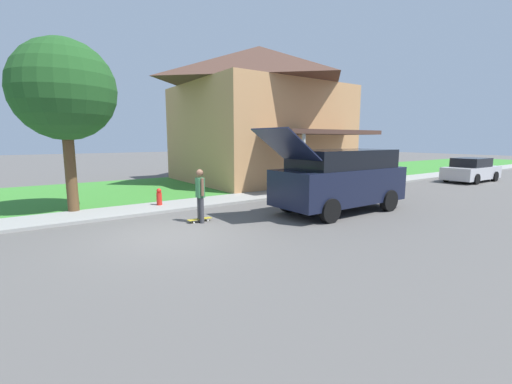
{
  "coord_description": "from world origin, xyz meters",
  "views": [
    {
      "loc": [
        8.63,
        -3.31,
        2.55
      ],
      "look_at": [
        -0.08,
        2.82,
        0.9
      ],
      "focal_mm": 24.0,
      "sensor_mm": 36.0,
      "label": 1
    }
  ],
  "objects_px": {
    "fire_hydrant": "(159,197)",
    "skateboarder": "(200,193)",
    "lawn_tree_near": "(64,91)",
    "car_down_street": "(471,170)",
    "suv_parked": "(340,178)",
    "skateboard": "(200,219)"
  },
  "relations": [
    {
      "from": "lawn_tree_near",
      "to": "fire_hydrant",
      "type": "height_order",
      "value": "lawn_tree_near"
    },
    {
      "from": "lawn_tree_near",
      "to": "car_down_street",
      "type": "distance_m",
      "value": 21.64
    },
    {
      "from": "lawn_tree_near",
      "to": "skateboard",
      "type": "relative_size",
      "value": 7.44
    },
    {
      "from": "lawn_tree_near",
      "to": "fire_hydrant",
      "type": "xyz_separation_m",
      "value": [
        0.69,
        2.78,
        -3.71
      ]
    },
    {
      "from": "skateboarder",
      "to": "fire_hydrant",
      "type": "xyz_separation_m",
      "value": [
        -3.02,
        -0.23,
        -0.51
      ]
    },
    {
      "from": "lawn_tree_near",
      "to": "suv_parked",
      "type": "height_order",
      "value": "lawn_tree_near"
    },
    {
      "from": "skateboard",
      "to": "suv_parked",
      "type": "bearing_deg",
      "value": 73.15
    },
    {
      "from": "suv_parked",
      "to": "skateboarder",
      "type": "xyz_separation_m",
      "value": [
        -1.33,
        -4.77,
        -0.27
      ]
    },
    {
      "from": "suv_parked",
      "to": "lawn_tree_near",
      "type": "bearing_deg",
      "value": -122.94
    },
    {
      "from": "skateboarder",
      "to": "lawn_tree_near",
      "type": "bearing_deg",
      "value": -140.91
    },
    {
      "from": "suv_parked",
      "to": "skateboarder",
      "type": "distance_m",
      "value": 4.95
    },
    {
      "from": "car_down_street",
      "to": "skateboarder",
      "type": "xyz_separation_m",
      "value": [
        -0.0,
        -18.02,
        0.23
      ]
    },
    {
      "from": "suv_parked",
      "to": "fire_hydrant",
      "type": "height_order",
      "value": "suv_parked"
    },
    {
      "from": "car_down_street",
      "to": "skateboard",
      "type": "relative_size",
      "value": 5.48
    },
    {
      "from": "lawn_tree_near",
      "to": "car_down_street",
      "type": "xyz_separation_m",
      "value": [
        3.72,
        21.04,
        -3.43
      ]
    },
    {
      "from": "car_down_street",
      "to": "skateboard",
      "type": "bearing_deg",
      "value": -90.36
    },
    {
      "from": "car_down_street",
      "to": "lawn_tree_near",
      "type": "bearing_deg",
      "value": -100.02
    },
    {
      "from": "suv_parked",
      "to": "skateboard",
      "type": "distance_m",
      "value": 5.09
    },
    {
      "from": "lawn_tree_near",
      "to": "skateboarder",
      "type": "height_order",
      "value": "lawn_tree_near"
    },
    {
      "from": "fire_hydrant",
      "to": "skateboarder",
      "type": "bearing_deg",
      "value": 4.42
    },
    {
      "from": "car_down_street",
      "to": "fire_hydrant",
      "type": "relative_size",
      "value": 6.67
    },
    {
      "from": "suv_parked",
      "to": "skateboard",
      "type": "xyz_separation_m",
      "value": [
        -1.44,
        -4.75,
        -1.1
      ]
    }
  ]
}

